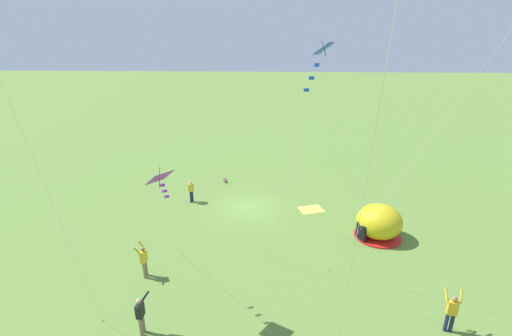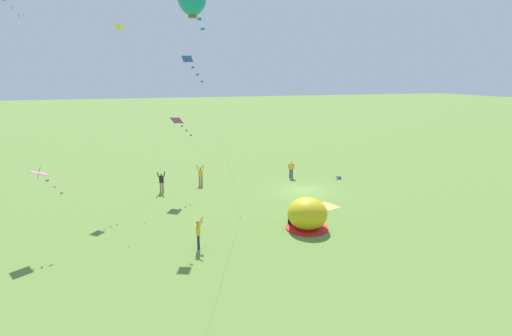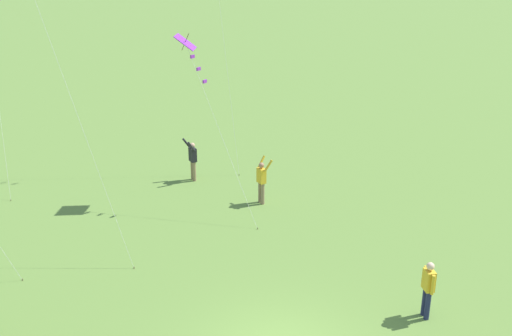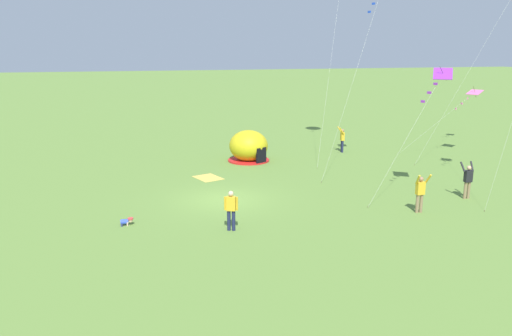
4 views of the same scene
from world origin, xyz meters
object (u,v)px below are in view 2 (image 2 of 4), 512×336
at_px(toddler_crawling, 338,177).
at_px(kite_blue, 192,68).
at_px(popup_tent, 307,214).
at_px(kite_purple, 179,123).
at_px(person_strolling, 201,175).
at_px(kite_cyan, 6,5).
at_px(kite_yellow, 123,36).
at_px(person_near_tent, 291,168).
at_px(person_arms_raised, 198,233).
at_px(kite_pink, 43,176).
at_px(person_far_back, 161,181).

distance_m(toddler_crawling, kite_blue, 18.93).
xyz_separation_m(popup_tent, kite_purple, (10.70, 6.77, 5.02)).
height_order(person_strolling, kite_cyan, kite_cyan).
xyz_separation_m(popup_tent, kite_yellow, (13.50, 10.70, 12.03)).
height_order(kite_yellow, kite_blue, kite_yellow).
height_order(toddler_crawling, person_near_tent, person_near_tent).
bearing_deg(person_strolling, toddler_crawling, -98.38).
xyz_separation_m(person_arms_raised, person_strolling, (13.66, -2.54, 0.00)).
bearing_deg(kite_pink, kite_cyan, 23.82).
distance_m(person_strolling, kite_yellow, 13.42).
xyz_separation_m(popup_tent, person_arms_raised, (-0.94, 7.34, 0.00)).
xyz_separation_m(popup_tent, person_far_back, (11.42, 8.41, 0.00)).
xyz_separation_m(person_near_tent, kite_pink, (-10.43, 19.78, 3.30)).
height_order(person_strolling, kite_yellow, kite_yellow).
relative_size(toddler_crawling, kite_purple, 0.08).
xyz_separation_m(person_strolling, kite_purple, (-2.02, 1.98, 5.02)).
distance_m(person_strolling, kite_blue, 12.34).
relative_size(kite_yellow, kite_blue, 1.25).
height_order(toddler_crawling, kite_cyan, kite_cyan).
relative_size(popup_tent, toddler_crawling, 5.15).
xyz_separation_m(kite_cyan, kite_pink, (-3.23, -1.42, -9.58)).
distance_m(toddler_crawling, person_far_back, 16.80).
bearing_deg(kite_cyan, person_strolling, -59.20).
height_order(person_arms_raised, kite_blue, kite_blue).
bearing_deg(kite_pink, toddler_crawling, -70.28).
xyz_separation_m(toddler_crawling, person_arms_raised, (-11.72, 15.70, 0.82)).
height_order(person_strolling, kite_blue, kite_blue).
distance_m(person_arms_raised, kite_purple, 12.68).
bearing_deg(toddler_crawling, person_near_tent, 66.60).
distance_m(toddler_crawling, person_strolling, 13.32).
relative_size(person_strolling, kite_purple, 0.29).
bearing_deg(popup_tent, kite_yellow, 38.39).
bearing_deg(kite_cyan, person_far_back, -55.20).
relative_size(person_near_tent, kite_pink, 0.33).
relative_size(toddler_crawling, kite_yellow, 0.04).
bearing_deg(kite_purple, person_near_tent, -80.05).
distance_m(person_arms_raised, person_strolling, 13.89).
bearing_deg(kite_blue, popup_tent, -126.85).
distance_m(person_far_back, kite_cyan, 16.62).
relative_size(person_near_tent, kite_purple, 0.26).
relative_size(kite_pink, kite_blue, 0.47).
distance_m(popup_tent, person_far_back, 14.18).
bearing_deg(person_strolling, kite_purple, 135.70).
xyz_separation_m(toddler_crawling, kite_cyan, (-5.38, 25.42, 13.66)).
bearing_deg(kite_pink, kite_blue, -73.82).
height_order(toddler_crawling, kite_blue, kite_blue).
bearing_deg(person_arms_raised, kite_blue, -8.64).
bearing_deg(popup_tent, toddler_crawling, -37.78).
distance_m(toddler_crawling, kite_pink, 25.82).
relative_size(person_strolling, person_far_back, 1.00).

